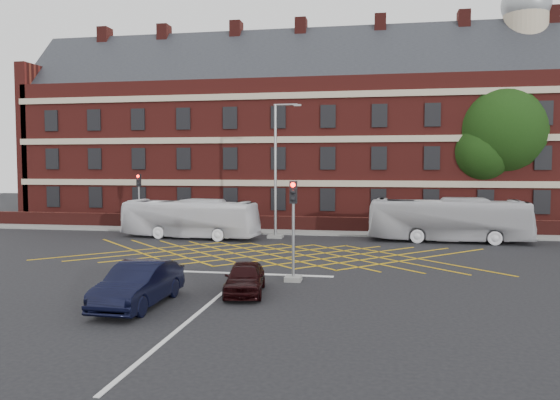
% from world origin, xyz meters
% --- Properties ---
extents(ground, '(120.00, 120.00, 0.00)m').
position_xyz_m(ground, '(0.00, 0.00, 0.00)').
color(ground, black).
rests_on(ground, ground).
extents(victorian_building, '(51.00, 12.17, 20.40)m').
position_xyz_m(victorian_building, '(0.25, 22.00, 7.84)').
color(victorian_building, '#591A17').
rests_on(victorian_building, ground).
extents(boundary_wall, '(56.00, 0.50, 1.10)m').
position_xyz_m(boundary_wall, '(0.00, 13.00, 0.55)').
color(boundary_wall, '#451512').
rests_on(boundary_wall, ground).
extents(far_pavement, '(60.00, 3.00, 0.12)m').
position_xyz_m(far_pavement, '(0.00, 12.00, 0.06)').
color(far_pavement, slate).
rests_on(far_pavement, ground).
extents(box_junction_hatching, '(8.22, 8.22, 0.02)m').
position_xyz_m(box_junction_hatching, '(0.00, 2.00, 0.01)').
color(box_junction_hatching, '#CC990C').
rests_on(box_junction_hatching, ground).
extents(stop_line, '(8.00, 0.30, 0.02)m').
position_xyz_m(stop_line, '(0.00, -3.50, 0.01)').
color(stop_line, silver).
rests_on(stop_line, ground).
extents(centre_line, '(0.15, 14.00, 0.02)m').
position_xyz_m(centre_line, '(0.00, -10.00, 0.01)').
color(centre_line, silver).
rests_on(centre_line, ground).
extents(bus_left, '(9.72, 3.42, 2.65)m').
position_xyz_m(bus_left, '(-6.64, 7.77, 1.32)').
color(bus_left, white).
rests_on(bus_left, ground).
extents(bus_right, '(10.28, 2.72, 2.84)m').
position_xyz_m(bus_right, '(10.41, 8.96, 1.42)').
color(bus_right, silver).
rests_on(bus_right, ground).
extents(car_navy, '(1.72, 4.68, 1.53)m').
position_xyz_m(car_navy, '(-2.37, -9.68, 0.77)').
color(car_navy, black).
rests_on(car_navy, ground).
extents(car_maroon, '(1.95, 3.76, 1.22)m').
position_xyz_m(car_maroon, '(0.87, -7.24, 0.61)').
color(car_maroon, black).
rests_on(car_maroon, ground).
extents(deciduous_tree, '(7.50, 7.21, 11.22)m').
position_xyz_m(deciduous_tree, '(15.25, 17.72, 7.10)').
color(deciduous_tree, black).
rests_on(deciduous_tree, ground).
extents(traffic_light_near, '(0.70, 0.70, 4.27)m').
position_xyz_m(traffic_light_near, '(2.36, -4.67, 1.76)').
color(traffic_light_near, slate).
rests_on(traffic_light_near, ground).
extents(traffic_light_far, '(0.70, 0.70, 4.27)m').
position_xyz_m(traffic_light_far, '(-11.97, 11.45, 1.76)').
color(traffic_light_far, slate).
rests_on(traffic_light_far, ground).
extents(street_lamp, '(2.25, 1.00, 9.06)m').
position_xyz_m(street_lamp, '(-0.87, 8.91, 3.13)').
color(street_lamp, slate).
rests_on(street_lamp, ground).
extents(direction_signs, '(1.10, 0.16, 2.20)m').
position_xyz_m(direction_signs, '(-11.96, 11.59, 1.38)').
color(direction_signs, gray).
rests_on(direction_signs, ground).
extents(utility_cabinet, '(0.48, 0.39, 0.86)m').
position_xyz_m(utility_cabinet, '(0.53, -5.36, 0.43)').
color(utility_cabinet, yellow).
rests_on(utility_cabinet, ground).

